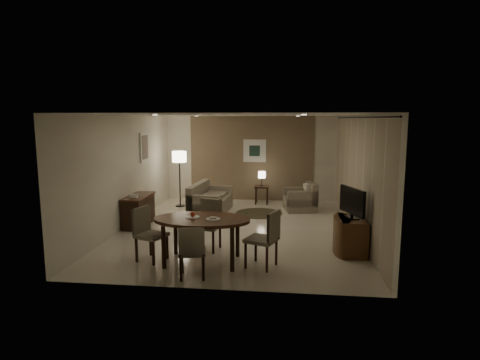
# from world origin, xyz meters

# --- Properties ---
(room_shell) EXTENTS (5.50, 7.00, 2.70)m
(room_shell) POSITION_xyz_m (0.00, 0.40, 1.35)
(room_shell) COLOR beige
(room_shell) RESTS_ON ground
(taupe_accent) EXTENTS (3.96, 0.03, 2.70)m
(taupe_accent) POSITION_xyz_m (0.00, 3.48, 1.35)
(taupe_accent) COLOR #7A674B
(taupe_accent) RESTS_ON wall_back
(curtain_wall) EXTENTS (0.08, 6.70, 2.58)m
(curtain_wall) POSITION_xyz_m (2.68, 0.00, 1.32)
(curtain_wall) COLOR #B8AA90
(curtain_wall) RESTS_ON wall_right
(curtain_rod) EXTENTS (0.03, 6.80, 0.03)m
(curtain_rod) POSITION_xyz_m (2.68, 0.00, 2.64)
(curtain_rod) COLOR black
(curtain_rod) RESTS_ON wall_right
(art_back_frame) EXTENTS (0.72, 0.03, 0.72)m
(art_back_frame) POSITION_xyz_m (0.10, 3.46, 1.60)
(art_back_frame) COLOR silver
(art_back_frame) RESTS_ON wall_back
(art_back_canvas) EXTENTS (0.34, 0.01, 0.34)m
(art_back_canvas) POSITION_xyz_m (0.10, 3.44, 1.60)
(art_back_canvas) COLOR #1D342A
(art_back_canvas) RESTS_ON wall_back
(art_left_frame) EXTENTS (0.03, 0.60, 0.80)m
(art_left_frame) POSITION_xyz_m (-2.72, 1.20, 1.85)
(art_left_frame) COLOR silver
(art_left_frame) RESTS_ON wall_left
(art_left_canvas) EXTENTS (0.01, 0.46, 0.64)m
(art_left_canvas) POSITION_xyz_m (-2.71, 1.20, 1.85)
(art_left_canvas) COLOR gray
(art_left_canvas) RESTS_ON wall_left
(downlight_nl) EXTENTS (0.10, 0.10, 0.01)m
(downlight_nl) POSITION_xyz_m (-1.40, -1.80, 2.69)
(downlight_nl) COLOR white
(downlight_nl) RESTS_ON ceiling
(downlight_nr) EXTENTS (0.10, 0.10, 0.01)m
(downlight_nr) POSITION_xyz_m (1.40, -1.80, 2.69)
(downlight_nr) COLOR white
(downlight_nr) RESTS_ON ceiling
(downlight_fl) EXTENTS (0.10, 0.10, 0.01)m
(downlight_fl) POSITION_xyz_m (-1.40, 1.80, 2.69)
(downlight_fl) COLOR white
(downlight_fl) RESTS_ON ceiling
(downlight_fr) EXTENTS (0.10, 0.10, 0.01)m
(downlight_fr) POSITION_xyz_m (1.40, 1.80, 2.69)
(downlight_fr) COLOR white
(downlight_fr) RESTS_ON ceiling
(console_desk) EXTENTS (0.48, 1.20, 0.75)m
(console_desk) POSITION_xyz_m (-2.49, 0.00, 0.38)
(console_desk) COLOR #4F2A19
(console_desk) RESTS_ON floor
(telephone) EXTENTS (0.20, 0.14, 0.09)m
(telephone) POSITION_xyz_m (-2.49, -0.30, 0.80)
(telephone) COLOR white
(telephone) RESTS_ON console_desk
(tv_cabinet) EXTENTS (0.48, 0.90, 0.70)m
(tv_cabinet) POSITION_xyz_m (2.40, -1.50, 0.35)
(tv_cabinet) COLOR brown
(tv_cabinet) RESTS_ON floor
(flat_tv) EXTENTS (0.36, 0.85, 0.60)m
(flat_tv) POSITION_xyz_m (2.38, -1.50, 1.02)
(flat_tv) COLOR black
(flat_tv) RESTS_ON tv_cabinet
(dining_table) EXTENTS (1.76, 1.10, 0.83)m
(dining_table) POSITION_xyz_m (-0.41, -2.35, 0.41)
(dining_table) COLOR #4F2A19
(dining_table) RESTS_ON floor
(chair_near) EXTENTS (0.51, 0.51, 0.90)m
(chair_near) POSITION_xyz_m (-0.43, -3.05, 0.45)
(chair_near) COLOR gray
(chair_near) RESTS_ON floor
(chair_far) EXTENTS (0.56, 0.56, 1.00)m
(chair_far) POSITION_xyz_m (-0.45, -1.63, 0.50)
(chair_far) COLOR gray
(chair_far) RESTS_ON floor
(chair_left) EXTENTS (0.62, 0.62, 0.99)m
(chair_left) POSITION_xyz_m (-1.36, -2.35, 0.49)
(chair_left) COLOR gray
(chair_left) RESTS_ON floor
(chair_right) EXTENTS (0.64, 0.64, 1.03)m
(chair_right) POSITION_xyz_m (0.68, -2.45, 0.51)
(chair_right) COLOR gray
(chair_right) RESTS_ON floor
(plate_a) EXTENTS (0.26, 0.26, 0.02)m
(plate_a) POSITION_xyz_m (-0.59, -2.30, 0.83)
(plate_a) COLOR white
(plate_a) RESTS_ON dining_table
(plate_b) EXTENTS (0.26, 0.26, 0.02)m
(plate_b) POSITION_xyz_m (-0.19, -2.40, 0.83)
(plate_b) COLOR white
(plate_b) RESTS_ON dining_table
(fruit_apple) EXTENTS (0.09, 0.09, 0.09)m
(fruit_apple) POSITION_xyz_m (-0.59, -2.30, 0.89)
(fruit_apple) COLOR red
(fruit_apple) RESTS_ON plate_a
(napkin) EXTENTS (0.12, 0.08, 0.03)m
(napkin) POSITION_xyz_m (-0.19, -2.40, 0.86)
(napkin) COLOR white
(napkin) RESTS_ON plate_b
(round_rug) EXTENTS (1.30, 1.30, 0.01)m
(round_rug) POSITION_xyz_m (0.37, 1.61, 0.01)
(round_rug) COLOR #3D3922
(round_rug) RESTS_ON floor
(sofa) EXTENTS (1.83, 1.01, 0.83)m
(sofa) POSITION_xyz_m (-0.98, 1.52, 0.42)
(sofa) COLOR gray
(sofa) RESTS_ON floor
(armchair) EXTENTS (0.99, 1.03, 0.79)m
(armchair) POSITION_xyz_m (1.52, 2.12, 0.39)
(armchair) COLOR gray
(armchair) RESTS_ON floor
(side_table) EXTENTS (0.44, 0.44, 0.56)m
(side_table) POSITION_xyz_m (0.37, 2.91, 0.28)
(side_table) COLOR black
(side_table) RESTS_ON floor
(table_lamp) EXTENTS (0.22, 0.22, 0.50)m
(table_lamp) POSITION_xyz_m (0.37, 2.91, 0.81)
(table_lamp) COLOR #FFEAC1
(table_lamp) RESTS_ON side_table
(floor_lamp) EXTENTS (0.42, 0.42, 1.66)m
(floor_lamp) POSITION_xyz_m (-2.05, 2.27, 0.83)
(floor_lamp) COLOR #FFE5B7
(floor_lamp) RESTS_ON floor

